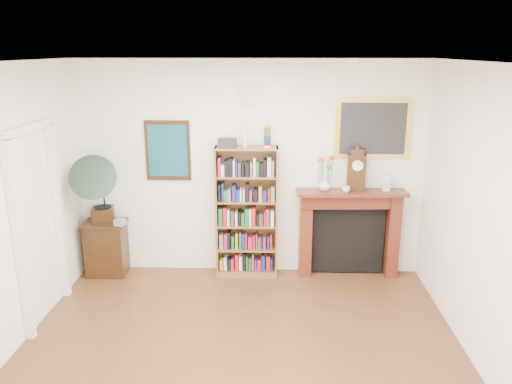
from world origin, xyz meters
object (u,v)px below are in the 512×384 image
(side_cabinet, at_px, (107,248))
(gramophone, at_px, (96,185))
(mantel_clock, at_px, (357,170))
(cd_stack, at_px, (120,222))
(bookshelf, at_px, (247,205))
(bottle_right, at_px, (388,183))
(teacup, at_px, (346,189))
(fireplace, at_px, (349,225))
(flower_vase, at_px, (325,184))
(bottle_left, at_px, (385,182))

(side_cabinet, bearing_deg, gramophone, -109.92)
(mantel_clock, bearing_deg, cd_stack, -167.29)
(bookshelf, height_order, bottle_right, bookshelf)
(bookshelf, bearing_deg, side_cabinet, -179.52)
(mantel_clock, bearing_deg, side_cabinet, -169.61)
(teacup, bearing_deg, fireplace, 57.04)
(cd_stack, distance_m, flower_vase, 2.66)
(gramophone, xyz_separation_m, flower_vase, (2.88, 0.16, -0.01))
(bookshelf, xyz_separation_m, mantel_clock, (1.39, 0.04, 0.47))
(bookshelf, bearing_deg, flower_vase, -0.24)
(cd_stack, height_order, mantel_clock, mantel_clock)
(flower_vase, bearing_deg, bottle_right, 0.56)
(gramophone, relative_size, bottle_left, 3.88)
(bookshelf, height_order, teacup, bookshelf)
(bottle_left, bearing_deg, gramophone, -177.39)
(cd_stack, distance_m, bottle_right, 3.46)
(bottle_right, bearing_deg, mantel_clock, 178.40)
(fireplace, relative_size, mantel_clock, 2.63)
(bookshelf, distance_m, bottle_right, 1.82)
(side_cabinet, distance_m, teacup, 3.23)
(bookshelf, distance_m, mantel_clock, 1.47)
(mantel_clock, bearing_deg, gramophone, -168.06)
(bookshelf, height_order, bottle_left, bookshelf)
(bottle_right, bearing_deg, gramophone, -177.40)
(bookshelf, relative_size, bottle_right, 9.96)
(teacup, relative_size, bottle_right, 0.49)
(side_cabinet, distance_m, fireplace, 3.22)
(side_cabinet, xyz_separation_m, cd_stack, (0.25, -0.11, 0.41))
(gramophone, height_order, cd_stack, gramophone)
(side_cabinet, bearing_deg, bookshelf, -0.26)
(fireplace, xyz_separation_m, mantel_clock, (0.05, -0.02, 0.74))
(fireplace, height_order, flower_vase, flower_vase)
(teacup, bearing_deg, gramophone, -178.58)
(bookshelf, xyz_separation_m, bottle_left, (1.76, 0.02, 0.33))
(bookshelf, xyz_separation_m, side_cabinet, (-1.86, -0.05, -0.60))
(gramophone, xyz_separation_m, cd_stack, (0.28, -0.03, -0.49))
(gramophone, distance_m, bottle_left, 3.65)
(bookshelf, height_order, mantel_clock, bookshelf)
(gramophone, xyz_separation_m, teacup, (3.15, 0.08, -0.05))
(bottle_left, bearing_deg, teacup, -170.04)
(side_cabinet, xyz_separation_m, mantel_clock, (3.25, 0.09, 1.07))
(side_cabinet, height_order, bottle_right, bottle_right)
(fireplace, xyz_separation_m, gramophone, (-3.23, -0.20, 0.57))
(fireplace, height_order, bottle_left, bottle_left)
(cd_stack, relative_size, teacup, 1.23)
(teacup, height_order, bottle_right, bottle_right)
(gramophone, bearing_deg, fireplace, -10.88)
(cd_stack, bearing_deg, bottle_left, 3.25)
(flower_vase, relative_size, bottle_left, 0.67)
(bookshelf, height_order, flower_vase, bookshelf)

